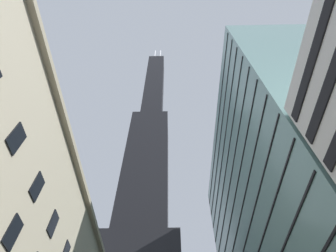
{
  "coord_description": "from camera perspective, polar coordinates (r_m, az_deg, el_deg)",
  "views": [
    {
      "loc": [
        0.1,
        -8.55,
        1.37
      ],
      "look_at": [
        -0.29,
        14.96,
        34.97
      ],
      "focal_mm": 28.75,
      "sensor_mm": 36.0,
      "label": 1
    }
  ],
  "objects": [
    {
      "name": "dark_skyscraper",
      "position": [
        108.47,
        -5.05,
        -15.35
      ],
      "size": [
        26.11,
        26.11,
        238.42
      ],
      "color": "black",
      "rests_on": "ground"
    },
    {
      "name": "glass_office_midrise",
      "position": [
        51.08,
        26.06,
        -18.66
      ],
      "size": [
        19.56,
        49.22,
        55.24
      ],
      "color": "gray",
      "rests_on": "ground"
    }
  ]
}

